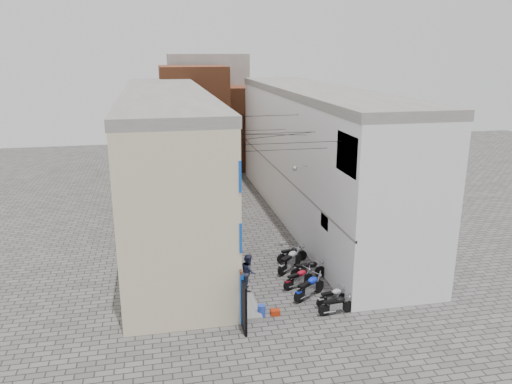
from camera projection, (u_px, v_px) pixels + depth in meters
ground at (298, 318)px, 22.06m from camera, size 90.00×90.00×0.00m
plinth at (215, 223)px, 33.86m from camera, size 0.90×26.00×0.25m
building_left at (168, 162)px, 32.03m from camera, size 5.10×27.00×9.00m
building_right at (316, 155)px, 34.02m from camera, size 5.94×26.00×9.00m
building_far_brick_left at (194, 121)px, 46.63m from camera, size 6.00×6.00×10.00m
building_far_brick_right at (243, 127)px, 49.77m from camera, size 5.00×6.00×8.00m
building_far_concrete at (208, 108)px, 52.53m from camera, size 8.00×5.00×11.00m
far_shopfront at (220, 166)px, 45.44m from camera, size 2.00×0.30×2.40m
overhead_wires at (262, 132)px, 27.28m from camera, size 5.80×13.02×1.32m
motorcycle_a at (336, 304)px, 22.30m from camera, size 1.75×0.68×0.99m
motorcycle_b at (333, 296)px, 23.05m from camera, size 1.75×0.83×0.98m
motorcycle_c at (309, 286)px, 23.76m from camera, size 2.10×1.66×1.20m
motorcycle_d at (298, 277)px, 24.83m from camera, size 1.89×1.23×1.05m
motorcycle_e at (308, 268)px, 25.79m from camera, size 1.91×0.64×1.10m
motorcycle_f at (290, 259)px, 26.69m from camera, size 2.07×1.96×1.25m
motorcycle_g at (292, 253)px, 27.76m from camera, size 1.90×0.90×1.06m
person_a at (236, 249)px, 27.04m from camera, size 0.45×0.61×1.53m
person_b at (248, 272)px, 24.01m from camera, size 0.73×0.91×1.80m
water_jug_near at (261, 311)px, 22.15m from camera, size 0.37×0.37×0.51m
water_jug_far at (262, 311)px, 22.15m from camera, size 0.40×0.40×0.55m
red_crate at (275, 312)px, 22.31m from camera, size 0.42×0.33×0.25m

